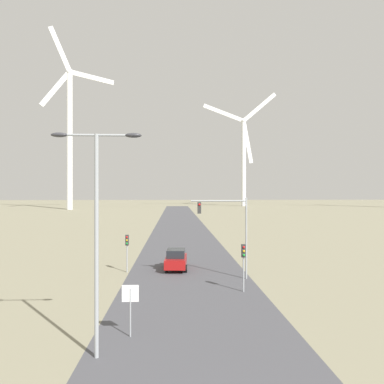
{
  "coord_description": "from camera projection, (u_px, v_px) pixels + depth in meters",
  "views": [
    {
      "loc": [
        -1.08,
        -8.53,
        6.95
      ],
      "look_at": [
        0.0,
        15.1,
        6.92
      ],
      "focal_mm": 35.0,
      "sensor_mm": 36.0,
      "label": 1
    }
  ],
  "objects": [
    {
      "name": "streetlamp",
      "position": [
        96.0,
        214.0,
        15.61
      ],
      "size": [
        3.76,
        0.32,
        9.41
      ],
      "color": "#93999E",
      "rests_on": "ground"
    },
    {
      "name": "car_approaching",
      "position": [
        176.0,
        259.0,
        33.24
      ],
      "size": [
        2.05,
        4.2,
        1.83
      ],
      "color": "maroon",
      "rests_on": "ground"
    },
    {
      "name": "wind_turbine_left",
      "position": [
        70.0,
        127.0,
        144.03
      ],
      "size": [
        25.76,
        12.92,
        69.39
      ],
      "color": "white",
      "rests_on": "ground"
    },
    {
      "name": "wind_turbine_center",
      "position": [
        244.0,
        152.0,
        178.77
      ],
      "size": [
        35.74,
        3.33,
        54.78
      ],
      "color": "white",
      "rests_on": "ground"
    },
    {
      "name": "traffic_light_mast_overhead",
      "position": [
        228.0,
        221.0,
        29.65
      ],
      "size": [
        4.48,
        0.35,
        6.45
      ],
      "color": "#93999E",
      "rests_on": "ground"
    },
    {
      "name": "stop_sign_near",
      "position": [
        130.0,
        301.0,
        17.85
      ],
      "size": [
        0.81,
        0.07,
        2.48
      ],
      "color": "#93999E",
      "rests_on": "ground"
    },
    {
      "name": "traffic_light_post_near_right",
      "position": [
        244.0,
        257.0,
        25.89
      ],
      "size": [
        0.28,
        0.34,
        3.28
      ],
      "color": "#93999E",
      "rests_on": "ground"
    },
    {
      "name": "road_surface",
      "position": [
        182.0,
        237.0,
        56.53
      ],
      "size": [
        10.0,
        240.0,
        0.01
      ],
      "color": "#47474C",
      "rests_on": "ground"
    },
    {
      "name": "traffic_light_post_near_left",
      "position": [
        127.0,
        245.0,
        32.14
      ],
      "size": [
        0.28,
        0.34,
        3.21
      ],
      "color": "#93999E",
      "rests_on": "ground"
    }
  ]
}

